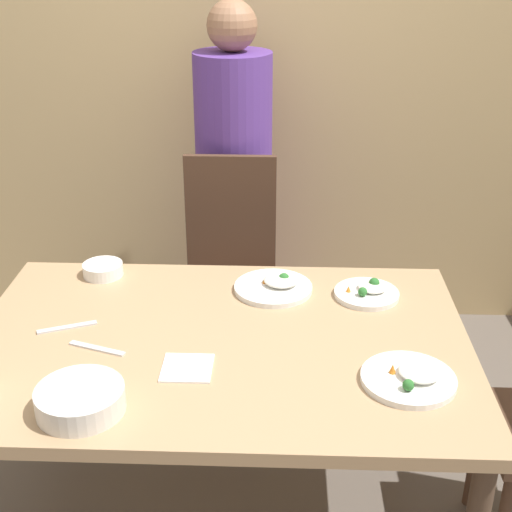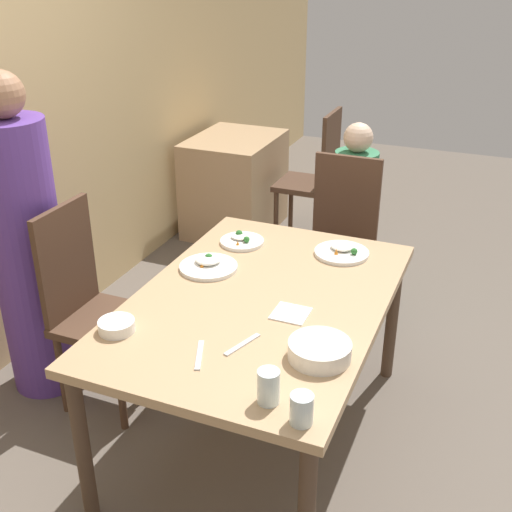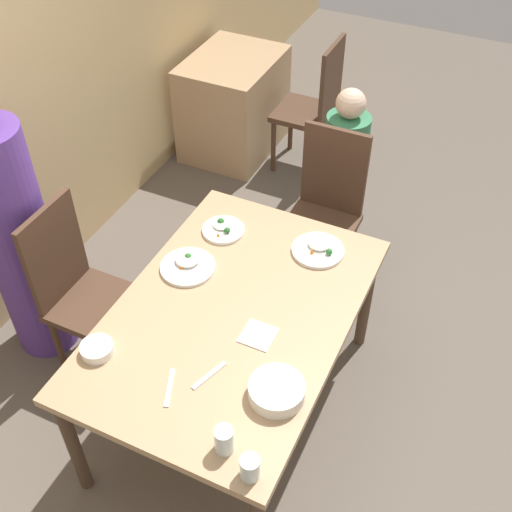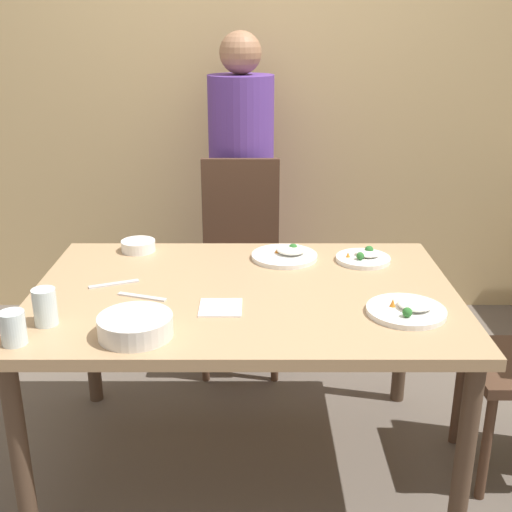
{
  "view_description": "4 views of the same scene",
  "coord_description": "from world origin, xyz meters",
  "px_view_note": "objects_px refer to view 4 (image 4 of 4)",
  "views": [
    {
      "loc": [
        0.18,
        -1.81,
        1.85
      ],
      "look_at": [
        0.11,
        0.07,
        0.97
      ],
      "focal_mm": 50.0,
      "sensor_mm": 36.0,
      "label": 1
    },
    {
      "loc": [
        -2.15,
        -0.87,
        2.06
      ],
      "look_at": [
        0.04,
        0.04,
        0.9
      ],
      "focal_mm": 45.0,
      "sensor_mm": 36.0,
      "label": 2
    },
    {
      "loc": [
        -1.68,
        -0.91,
        2.87
      ],
      "look_at": [
        0.14,
        -0.05,
        0.97
      ],
      "focal_mm": 45.0,
      "sensor_mm": 36.0,
      "label": 3
    },
    {
      "loc": [
        0.04,
        -2.09,
        1.62
      ],
      "look_at": [
        0.05,
        0.06,
        0.84
      ],
      "focal_mm": 45.0,
      "sensor_mm": 36.0,
      "label": 4
    }
  ],
  "objects_px": {
    "chair_adult_spot": "(238,259)",
    "glass_water_tall": "(11,328)",
    "bowl_curry": "(133,326)",
    "plate_rice_adult": "(406,309)",
    "person_adult": "(239,202)"
  },
  "relations": [
    {
      "from": "chair_adult_spot",
      "to": "bowl_curry",
      "type": "relative_size",
      "value": 4.45
    },
    {
      "from": "bowl_curry",
      "to": "plate_rice_adult",
      "type": "bearing_deg",
      "value": 10.34
    },
    {
      "from": "plate_rice_adult",
      "to": "chair_adult_spot",
      "type": "bearing_deg",
      "value": 118.44
    },
    {
      "from": "chair_adult_spot",
      "to": "bowl_curry",
      "type": "bearing_deg",
      "value": -103.36
    },
    {
      "from": "plate_rice_adult",
      "to": "person_adult",
      "type": "bearing_deg",
      "value": 112.4
    },
    {
      "from": "person_adult",
      "to": "glass_water_tall",
      "type": "distance_m",
      "value": 1.71
    },
    {
      "from": "chair_adult_spot",
      "to": "person_adult",
      "type": "height_order",
      "value": "person_adult"
    },
    {
      "from": "chair_adult_spot",
      "to": "glass_water_tall",
      "type": "height_order",
      "value": "chair_adult_spot"
    },
    {
      "from": "chair_adult_spot",
      "to": "glass_water_tall",
      "type": "relative_size",
      "value": 9.89
    },
    {
      "from": "chair_adult_spot",
      "to": "person_adult",
      "type": "distance_m",
      "value": 0.39
    },
    {
      "from": "bowl_curry",
      "to": "chair_adult_spot",
      "type": "bearing_deg",
      "value": 76.64
    },
    {
      "from": "person_adult",
      "to": "plate_rice_adult",
      "type": "relative_size",
      "value": 6.16
    },
    {
      "from": "bowl_curry",
      "to": "plate_rice_adult",
      "type": "xyz_separation_m",
      "value": [
        0.86,
        0.16,
        -0.02
      ]
    },
    {
      "from": "plate_rice_adult",
      "to": "bowl_curry",
      "type": "bearing_deg",
      "value": -169.66
    },
    {
      "from": "person_adult",
      "to": "glass_water_tall",
      "type": "relative_size",
      "value": 15.6
    }
  ]
}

